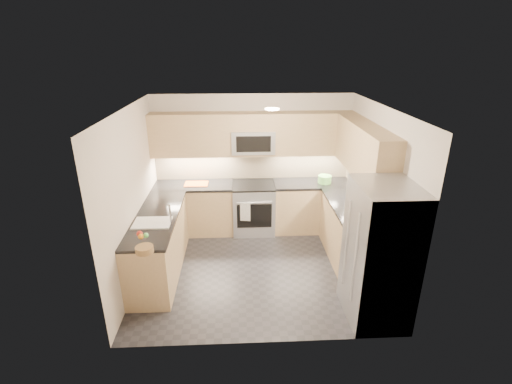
% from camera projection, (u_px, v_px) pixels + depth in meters
% --- Properties ---
extents(floor, '(3.60, 3.20, 0.00)m').
position_uv_depth(floor, '(257.00, 267.00, 5.89)').
color(floor, '#242329').
rests_on(floor, ground).
extents(ceiling, '(3.60, 3.20, 0.02)m').
position_uv_depth(ceiling, '(257.00, 108.00, 4.96)').
color(ceiling, beige).
rests_on(ceiling, wall_back).
extents(wall_back, '(3.60, 0.02, 2.50)m').
position_uv_depth(wall_back, '(253.00, 162.00, 6.91)').
color(wall_back, beige).
rests_on(wall_back, floor).
extents(wall_front, '(3.60, 0.02, 2.50)m').
position_uv_depth(wall_front, '(265.00, 251.00, 3.94)').
color(wall_front, beige).
rests_on(wall_front, floor).
extents(wall_left, '(0.02, 3.20, 2.50)m').
position_uv_depth(wall_left, '(133.00, 197.00, 5.34)').
color(wall_left, beige).
rests_on(wall_left, floor).
extents(wall_right, '(0.02, 3.20, 2.50)m').
position_uv_depth(wall_right, '(378.00, 192.00, 5.51)').
color(wall_right, beige).
rests_on(wall_right, floor).
extents(base_cab_back_left, '(1.42, 0.60, 0.90)m').
position_uv_depth(base_cab_back_left, '(195.00, 209.00, 6.88)').
color(base_cab_back_left, tan).
rests_on(base_cab_back_left, floor).
extents(base_cab_back_right, '(1.42, 0.60, 0.90)m').
position_uv_depth(base_cab_back_right, '(311.00, 207.00, 6.98)').
color(base_cab_back_right, tan).
rests_on(base_cab_back_right, floor).
extents(base_cab_right, '(0.60, 1.70, 0.90)m').
position_uv_depth(base_cab_right, '(350.00, 235.00, 5.93)').
color(base_cab_right, tan).
rests_on(base_cab_right, floor).
extents(base_cab_peninsula, '(0.60, 2.00, 0.90)m').
position_uv_depth(base_cab_peninsula, '(159.00, 245.00, 5.65)').
color(base_cab_peninsula, tan).
rests_on(base_cab_peninsula, floor).
extents(countertop_back_left, '(1.42, 0.63, 0.04)m').
position_uv_depth(countertop_back_left, '(193.00, 185.00, 6.70)').
color(countertop_back_left, black).
rests_on(countertop_back_left, base_cab_back_left).
extents(countertop_back_right, '(1.42, 0.63, 0.04)m').
position_uv_depth(countertop_back_right, '(313.00, 183.00, 6.81)').
color(countertop_back_right, black).
rests_on(countertop_back_right, base_cab_back_right).
extents(countertop_right, '(0.63, 1.70, 0.04)m').
position_uv_depth(countertop_right, '(353.00, 209.00, 5.76)').
color(countertop_right, black).
rests_on(countertop_right, base_cab_right).
extents(countertop_peninsula, '(0.63, 2.00, 0.04)m').
position_uv_depth(countertop_peninsula, '(156.00, 217.00, 5.48)').
color(countertop_peninsula, black).
rests_on(countertop_peninsula, base_cab_peninsula).
extents(upper_cab_back, '(3.60, 0.35, 0.75)m').
position_uv_depth(upper_cab_back, '(253.00, 134.00, 6.53)').
color(upper_cab_back, tan).
rests_on(upper_cab_back, wall_back).
extents(upper_cab_right, '(0.35, 1.95, 0.75)m').
position_uv_depth(upper_cab_right, '(365.00, 150.00, 5.54)').
color(upper_cab_right, tan).
rests_on(upper_cab_right, wall_right).
extents(backsplash_back, '(3.60, 0.01, 0.51)m').
position_uv_depth(backsplash_back, '(253.00, 165.00, 6.93)').
color(backsplash_back, '#C5B18E').
rests_on(backsplash_back, wall_back).
extents(backsplash_right, '(0.01, 2.30, 0.51)m').
position_uv_depth(backsplash_right, '(367.00, 185.00, 5.95)').
color(backsplash_right, '#C5B18E').
rests_on(backsplash_right, wall_right).
extents(gas_range, '(0.76, 0.65, 0.91)m').
position_uv_depth(gas_range, '(254.00, 208.00, 6.90)').
color(gas_range, '#A6A7AE').
rests_on(gas_range, floor).
extents(range_cooktop, '(0.76, 0.65, 0.03)m').
position_uv_depth(range_cooktop, '(253.00, 185.00, 6.73)').
color(range_cooktop, black).
rests_on(range_cooktop, gas_range).
extents(oven_door_glass, '(0.62, 0.02, 0.45)m').
position_uv_depth(oven_door_glass, '(254.00, 216.00, 6.60)').
color(oven_door_glass, black).
rests_on(oven_door_glass, gas_range).
extents(oven_handle, '(0.60, 0.02, 0.02)m').
position_uv_depth(oven_handle, '(254.00, 203.00, 6.48)').
color(oven_handle, '#B2B5BA').
rests_on(oven_handle, gas_range).
extents(microwave, '(0.76, 0.40, 0.40)m').
position_uv_depth(microwave, '(253.00, 141.00, 6.56)').
color(microwave, '#9A9EA2').
rests_on(microwave, upper_cab_back).
extents(microwave_door, '(0.60, 0.01, 0.28)m').
position_uv_depth(microwave_door, '(254.00, 144.00, 6.37)').
color(microwave_door, black).
rests_on(microwave_door, microwave).
extents(refrigerator, '(0.70, 0.90, 1.80)m').
position_uv_depth(refrigerator, '(380.00, 254.00, 4.56)').
color(refrigerator, gray).
rests_on(refrigerator, floor).
extents(fridge_handle_left, '(0.02, 0.02, 1.20)m').
position_uv_depth(fridge_handle_left, '(355.00, 259.00, 4.35)').
color(fridge_handle_left, '#B2B5BA').
rests_on(fridge_handle_left, refrigerator).
extents(fridge_handle_right, '(0.02, 0.02, 1.20)m').
position_uv_depth(fridge_handle_right, '(346.00, 244.00, 4.69)').
color(fridge_handle_right, '#B2B5BA').
rests_on(fridge_handle_right, refrigerator).
extents(sink_basin, '(0.52, 0.38, 0.16)m').
position_uv_depth(sink_basin, '(153.00, 227.00, 5.26)').
color(sink_basin, white).
rests_on(sink_basin, base_cab_peninsula).
extents(faucet, '(0.03, 0.03, 0.28)m').
position_uv_depth(faucet, '(170.00, 214.00, 5.20)').
color(faucet, silver).
rests_on(faucet, countertop_peninsula).
extents(utensil_bowl, '(0.30, 0.30, 0.14)m').
position_uv_depth(utensil_bowl, '(325.00, 179.00, 6.75)').
color(utensil_bowl, '#64B64E').
rests_on(utensil_bowl, countertop_back_right).
extents(cutting_board, '(0.42, 0.30, 0.01)m').
position_uv_depth(cutting_board, '(196.00, 184.00, 6.70)').
color(cutting_board, '#CD5413').
rests_on(cutting_board, countertop_back_left).
extents(fruit_basket, '(0.23, 0.23, 0.08)m').
position_uv_depth(fruit_basket, '(144.00, 249.00, 4.50)').
color(fruit_basket, olive).
rests_on(fruit_basket, countertop_peninsula).
extents(fruit_apple, '(0.08, 0.08, 0.08)m').
position_uv_depth(fruit_apple, '(140.00, 234.00, 4.71)').
color(fruit_apple, red).
rests_on(fruit_apple, fruit_basket).
extents(fruit_pear, '(0.07, 0.07, 0.07)m').
position_uv_depth(fruit_pear, '(146.00, 235.00, 4.67)').
color(fruit_pear, '#5AC655').
rests_on(fruit_pear, fruit_basket).
extents(dish_towel_check, '(0.18, 0.05, 0.34)m').
position_uv_depth(dish_towel_check, '(245.00, 212.00, 6.52)').
color(dish_towel_check, white).
rests_on(dish_towel_check, oven_handle).
extents(fruit_orange, '(0.07, 0.07, 0.07)m').
position_uv_depth(fruit_orange, '(141.00, 236.00, 4.65)').
color(fruit_orange, orange).
rests_on(fruit_orange, fruit_basket).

